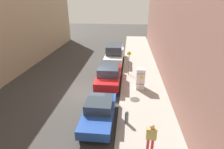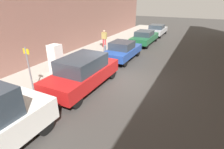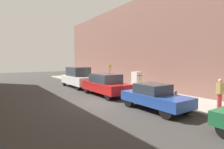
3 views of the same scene
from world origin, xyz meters
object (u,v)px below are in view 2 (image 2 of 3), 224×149
(fire_hydrant, at_px, (105,49))
(pedestrian_walking_far, at_px, (104,37))
(discarded_refrigerator, at_px, (56,58))
(parked_hatchback_blue, at_px, (123,50))
(parked_sedan_green, at_px, (145,37))
(street_sign_post, at_px, (29,68))
(parked_suv_red, at_px, (83,72))
(parked_sedan_silver, at_px, (157,30))

(fire_hydrant, distance_m, pedestrian_walking_far, 2.37)
(discarded_refrigerator, height_order, pedestrian_walking_far, discarded_refrigerator)
(parked_hatchback_blue, relative_size, parked_sedan_green, 0.85)
(street_sign_post, height_order, pedestrian_walking_far, street_sign_post)
(parked_suv_red, xyz_separation_m, parked_hatchback_blue, (0.00, 5.24, -0.14))
(street_sign_post, bearing_deg, discarded_refrigerator, 110.00)
(street_sign_post, distance_m, parked_hatchback_blue, 7.32)
(discarded_refrigerator, bearing_deg, parked_sedan_silver, 80.20)
(street_sign_post, distance_m, fire_hydrant, 7.30)
(parked_sedan_green, bearing_deg, street_sign_post, -97.47)
(parked_hatchback_blue, distance_m, parked_sedan_silver, 11.02)
(parked_suv_red, height_order, parked_sedan_green, parked_suv_red)
(parked_hatchback_blue, bearing_deg, parked_sedan_silver, 90.00)
(parked_suv_red, relative_size, parked_sedan_green, 0.99)
(discarded_refrigerator, bearing_deg, parked_sedan_green, 75.28)
(parked_sedan_silver, bearing_deg, fire_hydrant, -98.73)
(parked_suv_red, bearing_deg, parked_sedan_green, 90.00)
(street_sign_post, bearing_deg, parked_sedan_silver, 84.69)
(discarded_refrigerator, bearing_deg, street_sign_post, -70.00)
(street_sign_post, height_order, parked_suv_red, street_sign_post)
(pedestrian_walking_far, xyz_separation_m, parked_suv_red, (2.83, -7.40, -0.19))
(discarded_refrigerator, distance_m, fire_hydrant, 4.68)
(pedestrian_walking_far, height_order, parked_suv_red, pedestrian_walking_far)
(parked_suv_red, xyz_separation_m, parked_sedan_green, (0.00, 10.98, -0.17))
(fire_hydrant, relative_size, pedestrian_walking_far, 0.51)
(fire_hydrant, distance_m, parked_suv_red, 5.66)
(street_sign_post, relative_size, parked_sedan_green, 0.49)
(parked_hatchback_blue, bearing_deg, discarded_refrigerator, -121.20)
(discarded_refrigerator, xyz_separation_m, parked_suv_red, (2.66, -0.84, -0.12))
(pedestrian_walking_far, relative_size, parked_sedan_silver, 0.36)
(street_sign_post, distance_m, parked_sedan_green, 12.96)
(discarded_refrigerator, distance_m, parked_sedan_green, 10.48)
(parked_hatchback_blue, relative_size, parked_sedan_silver, 0.89)
(pedestrian_walking_far, bearing_deg, street_sign_post, -59.87)
(discarded_refrigerator, height_order, parked_hatchback_blue, discarded_refrigerator)
(fire_hydrant, height_order, parked_hatchback_blue, parked_hatchback_blue)
(discarded_refrigerator, xyz_separation_m, street_sign_post, (0.98, -2.69, 0.45))
(discarded_refrigerator, distance_m, pedestrian_walking_far, 6.56)
(parked_sedan_silver, bearing_deg, discarded_refrigerator, -99.80)
(parked_hatchback_blue, bearing_deg, parked_sedan_green, 90.00)
(parked_hatchback_blue, distance_m, parked_sedan_green, 5.74)
(fire_hydrant, xyz_separation_m, parked_suv_red, (1.67, -5.40, 0.32))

